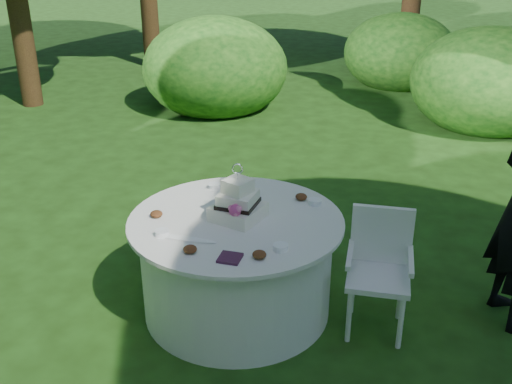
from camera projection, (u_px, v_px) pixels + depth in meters
ground at (237, 308)px, 4.62m from camera, size 80.00×80.00×0.00m
napkins at (230, 258)px, 3.78m from camera, size 0.14×0.14×0.02m
feather_plume at (183, 238)px, 4.02m from camera, size 0.48×0.07×0.01m
table at (237, 265)px, 4.46m from camera, size 1.56×1.56×0.77m
cake at (238, 204)px, 4.26m from camera, size 0.40×0.40×0.43m
chair at (379, 262)px, 4.24m from camera, size 0.47×0.46×0.90m
votives at (243, 215)px, 4.31m from camera, size 1.01×0.95×0.04m
petal_cups at (228, 227)px, 4.14m from camera, size 1.04×1.08×0.05m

